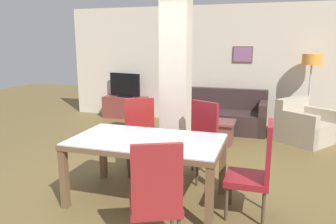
{
  "coord_description": "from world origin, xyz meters",
  "views": [
    {
      "loc": [
        1.34,
        -3.43,
        1.88
      ],
      "look_at": [
        0.0,
        0.83,
        0.92
      ],
      "focal_mm": 35.0,
      "sensor_mm": 36.0,
      "label": 1
    }
  ],
  "objects_px": {
    "dining_chair_near_right": "(156,195)",
    "dining_chair_head_right": "(256,168)",
    "tv_stand": "(125,107)",
    "tv_screen": "(125,85)",
    "dining_chair_far_left": "(140,134)",
    "coffee_table": "(219,132)",
    "sofa": "(224,116)",
    "armchair": "(304,127)",
    "floor_lamp": "(312,66)",
    "bottle": "(212,115)",
    "dining_chair_far_right": "(199,138)",
    "dining_table": "(147,151)"
  },
  "relations": [
    {
      "from": "tv_screen",
      "to": "floor_lamp",
      "type": "bearing_deg",
      "value": -169.19
    },
    {
      "from": "dining_chair_far_right",
      "to": "armchair",
      "type": "bearing_deg",
      "value": -99.43
    },
    {
      "from": "tv_screen",
      "to": "dining_chair_far_left",
      "type": "bearing_deg",
      "value": 130.39
    },
    {
      "from": "dining_table",
      "to": "tv_screen",
      "type": "height_order",
      "value": "tv_screen"
    },
    {
      "from": "sofa",
      "to": "coffee_table",
      "type": "relative_size",
      "value": 3.11
    },
    {
      "from": "tv_screen",
      "to": "floor_lamp",
      "type": "xyz_separation_m",
      "value": [
        4.23,
        -0.09,
        0.57
      ]
    },
    {
      "from": "dining_chair_near_right",
      "to": "tv_stand",
      "type": "relative_size",
      "value": 0.96
    },
    {
      "from": "dining_table",
      "to": "dining_chair_near_right",
      "type": "bearing_deg",
      "value": -64.53
    },
    {
      "from": "dining_chair_far_left",
      "to": "tv_stand",
      "type": "height_order",
      "value": "dining_chair_far_left"
    },
    {
      "from": "dining_table",
      "to": "coffee_table",
      "type": "height_order",
      "value": "dining_table"
    },
    {
      "from": "dining_chair_near_right",
      "to": "dining_chair_head_right",
      "type": "bearing_deg",
      "value": 22.93
    },
    {
      "from": "dining_table",
      "to": "armchair",
      "type": "height_order",
      "value": "armchair"
    },
    {
      "from": "sofa",
      "to": "dining_chair_near_right",
      "type": "bearing_deg",
      "value": 90.27
    },
    {
      "from": "sofa",
      "to": "armchair",
      "type": "xyz_separation_m",
      "value": [
        1.59,
        -0.4,
        -0.01
      ]
    },
    {
      "from": "tv_stand",
      "to": "dining_chair_head_right",
      "type": "bearing_deg",
      "value": -49.67
    },
    {
      "from": "dining_chair_far_right",
      "to": "tv_stand",
      "type": "relative_size",
      "value": 0.96
    },
    {
      "from": "dining_chair_far_left",
      "to": "armchair",
      "type": "relative_size",
      "value": 0.9
    },
    {
      "from": "armchair",
      "to": "tv_stand",
      "type": "distance_m",
      "value": 4.19
    },
    {
      "from": "sofa",
      "to": "tv_stand",
      "type": "relative_size",
      "value": 1.62
    },
    {
      "from": "dining_chair_head_right",
      "to": "dining_chair_far_right",
      "type": "xyz_separation_m",
      "value": [
        -0.81,
        0.91,
        0.0
      ]
    },
    {
      "from": "dining_chair_far_left",
      "to": "coffee_table",
      "type": "height_order",
      "value": "dining_chair_far_left"
    },
    {
      "from": "tv_screen",
      "to": "armchair",
      "type": "bearing_deg",
      "value": -179.35
    },
    {
      "from": "armchair",
      "to": "coffee_table",
      "type": "bearing_deg",
      "value": -32.01
    },
    {
      "from": "tv_stand",
      "to": "floor_lamp",
      "type": "bearing_deg",
      "value": -1.2
    },
    {
      "from": "tv_screen",
      "to": "dining_chair_near_right",
      "type": "bearing_deg",
      "value": 129.56
    },
    {
      "from": "dining_table",
      "to": "sofa",
      "type": "height_order",
      "value": "sofa"
    },
    {
      "from": "tv_stand",
      "to": "tv_screen",
      "type": "height_order",
      "value": "tv_screen"
    },
    {
      "from": "dining_table",
      "to": "dining_chair_head_right",
      "type": "bearing_deg",
      "value": 0.0
    },
    {
      "from": "dining_chair_far_right",
      "to": "dining_chair_near_right",
      "type": "distance_m",
      "value": 1.82
    },
    {
      "from": "dining_table",
      "to": "tv_stand",
      "type": "xyz_separation_m",
      "value": [
        -2.1,
        3.95,
        -0.36
      ]
    },
    {
      "from": "dining_table",
      "to": "armchair",
      "type": "xyz_separation_m",
      "value": [
        2.01,
        3.13,
        -0.34
      ]
    },
    {
      "from": "coffee_table",
      "to": "tv_stand",
      "type": "height_order",
      "value": "tv_stand"
    },
    {
      "from": "dining_chair_near_right",
      "to": "floor_lamp",
      "type": "xyz_separation_m",
      "value": [
        1.68,
        4.78,
        0.84
      ]
    },
    {
      "from": "dining_chair_head_right",
      "to": "coffee_table",
      "type": "height_order",
      "value": "dining_chair_head_right"
    },
    {
      "from": "armchair",
      "to": "bottle",
      "type": "relative_size",
      "value": 5.34
    },
    {
      "from": "dining_chair_far_right",
      "to": "armchair",
      "type": "distance_m",
      "value": 2.73
    },
    {
      "from": "floor_lamp",
      "to": "dining_chair_head_right",
      "type": "bearing_deg",
      "value": -102.67
    },
    {
      "from": "dining_chair_far_left",
      "to": "floor_lamp",
      "type": "height_order",
      "value": "floor_lamp"
    },
    {
      "from": "floor_lamp",
      "to": "coffee_table",
      "type": "bearing_deg",
      "value": -141.33
    },
    {
      "from": "dining_table",
      "to": "coffee_table",
      "type": "bearing_deg",
      "value": 79.46
    },
    {
      "from": "dining_chair_far_left",
      "to": "dining_chair_head_right",
      "type": "relative_size",
      "value": 1.0
    },
    {
      "from": "floor_lamp",
      "to": "tv_stand",
      "type": "bearing_deg",
      "value": 178.8
    },
    {
      "from": "dining_chair_far_right",
      "to": "coffee_table",
      "type": "xyz_separation_m",
      "value": [
        0.04,
        1.64,
        -0.33
      ]
    },
    {
      "from": "dining_chair_far_right",
      "to": "dining_chair_near_right",
      "type": "height_order",
      "value": "same"
    },
    {
      "from": "armchair",
      "to": "tv_stand",
      "type": "bearing_deg",
      "value": -64.1
    },
    {
      "from": "bottle",
      "to": "armchair",
      "type": "bearing_deg",
      "value": 15.95
    },
    {
      "from": "floor_lamp",
      "to": "tv_screen",
      "type": "bearing_deg",
      "value": 178.8
    },
    {
      "from": "tv_stand",
      "to": "coffee_table",
      "type": "bearing_deg",
      "value": -28.63
    },
    {
      "from": "armchair",
      "to": "bottle",
      "type": "distance_m",
      "value": 1.77
    },
    {
      "from": "dining_table",
      "to": "floor_lamp",
      "type": "relative_size",
      "value": 1.08
    }
  ]
}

